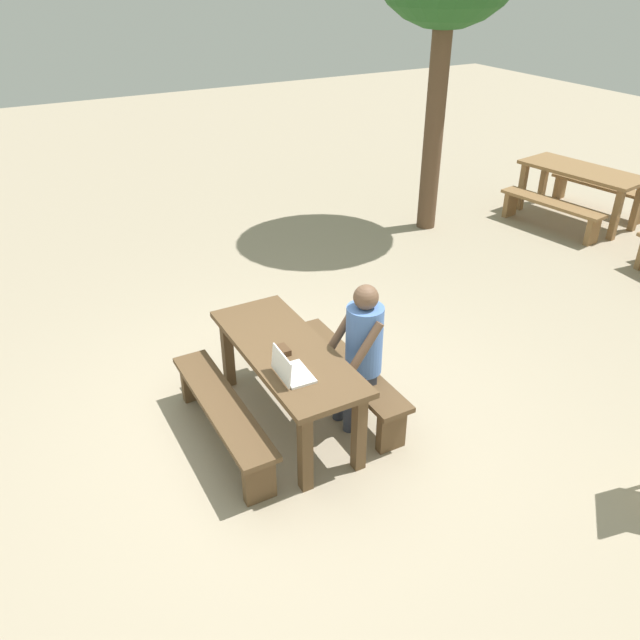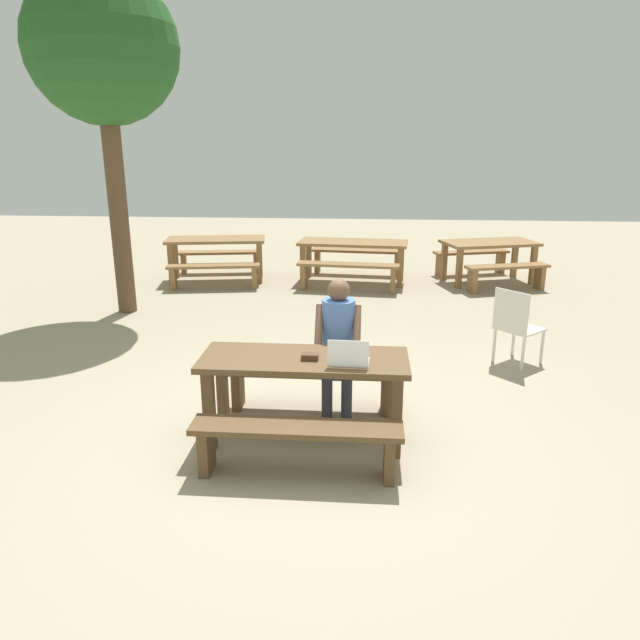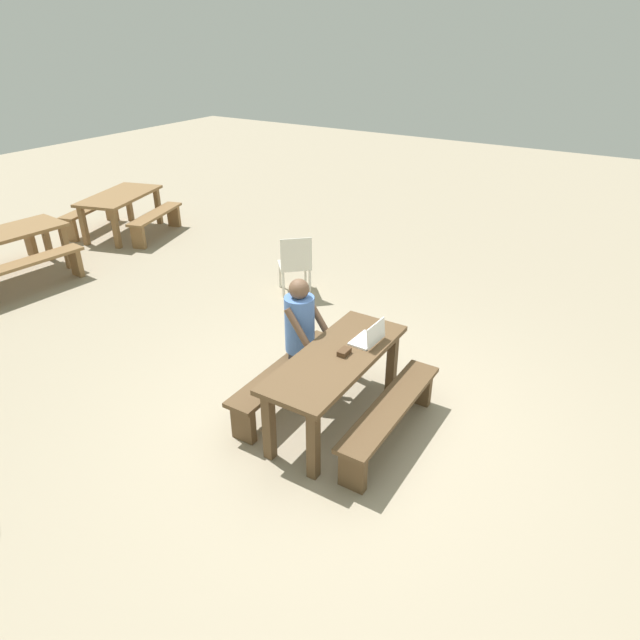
% 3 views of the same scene
% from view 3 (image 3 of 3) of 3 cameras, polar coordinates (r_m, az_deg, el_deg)
% --- Properties ---
extents(ground_plane, '(30.00, 30.00, 0.00)m').
position_cam_3_polar(ground_plane, '(5.57, 1.59, -10.24)').
color(ground_plane, tan).
extents(picnic_table_front, '(1.73, 0.66, 0.75)m').
position_cam_3_polar(picnic_table_front, '(5.21, 1.68, -4.89)').
color(picnic_table_front, brown).
rests_on(picnic_table_front, ground).
extents(bench_near, '(1.61, 0.30, 0.42)m').
position_cam_3_polar(bench_near, '(5.18, 7.26, -9.56)').
color(bench_near, brown).
rests_on(bench_near, ground).
extents(bench_far, '(1.61, 0.30, 0.42)m').
position_cam_3_polar(bench_far, '(5.64, -3.48, -5.77)').
color(bench_far, brown).
rests_on(bench_far, ground).
extents(laptop, '(0.34, 0.25, 0.23)m').
position_cam_3_polar(laptop, '(5.33, 5.13, -1.79)').
color(laptop, white).
rests_on(laptop, picnic_table_front).
extents(small_pouch, '(0.14, 0.08, 0.05)m').
position_cam_3_polar(small_pouch, '(5.14, 2.51, -3.32)').
color(small_pouch, '#4C331E').
rests_on(small_pouch, picnic_table_front).
extents(person_seated, '(0.41, 0.41, 1.29)m').
position_cam_3_polar(person_seated, '(5.58, -1.82, -0.98)').
color(person_seated, '#333847').
rests_on(person_seated, ground).
extents(plastic_chair, '(0.62, 0.62, 0.89)m').
position_cam_3_polar(plastic_chair, '(7.88, -2.58, 5.82)').
color(plastic_chair, silver).
rests_on(plastic_chair, ground).
extents(picnic_table_rear, '(1.79, 1.27, 0.74)m').
position_cam_3_polar(picnic_table_rear, '(10.94, -19.92, 11.50)').
color(picnic_table_rear, olive).
rests_on(picnic_table_rear, ground).
extents(bench_rear_south, '(1.48, 0.70, 0.45)m').
position_cam_3_polar(bench_rear_south, '(10.65, -16.56, 9.91)').
color(bench_rear_south, olive).
rests_on(bench_rear_south, ground).
extents(bench_rear_north, '(1.48, 0.70, 0.45)m').
position_cam_3_polar(bench_rear_north, '(11.41, -22.56, 10.12)').
color(bench_rear_north, olive).
rests_on(bench_rear_north, ground).
extents(bench_distant_south, '(1.75, 0.46, 0.48)m').
position_cam_3_polar(bench_distant_south, '(9.02, -28.11, 4.61)').
color(bench_distant_south, olive).
rests_on(bench_distant_south, ground).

